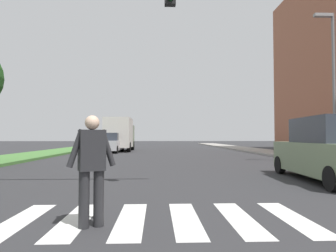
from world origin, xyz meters
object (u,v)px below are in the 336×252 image
Objects in this scene: suv_crossing at (330,151)px; truck_box_delivery at (120,134)px; sedan_midblock at (110,143)px; street_lamp_right at (332,73)px; pedestrian_performer at (92,165)px.

suv_crossing is 21.58m from truck_box_delivery.
truck_box_delivery reaches higher than sedan_midblock.
truck_box_delivery is at bearing 131.34° from street_lamp_right.
street_lamp_right is 4.44× the size of pedestrian_performer.
street_lamp_right is at bearing 57.89° from suv_crossing.
suv_crossing is 19.52m from sedan_midblock.
sedan_midblock is at bearing 138.17° from street_lamp_right.
truck_box_delivery is (-2.55, 24.07, 0.70)m from pedestrian_performer.
truck_box_delivery is (-8.88, 19.66, 0.70)m from suv_crossing.
street_lamp_right is 7.54m from suv_crossing.
street_lamp_right is at bearing -48.66° from truck_box_delivery.
suv_crossing is at bearing -61.26° from sedan_midblock.
truck_box_delivery is at bearing 114.32° from suv_crossing.
street_lamp_right is 17.71m from sedan_midblock.
street_lamp_right reaches higher than sedan_midblock.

